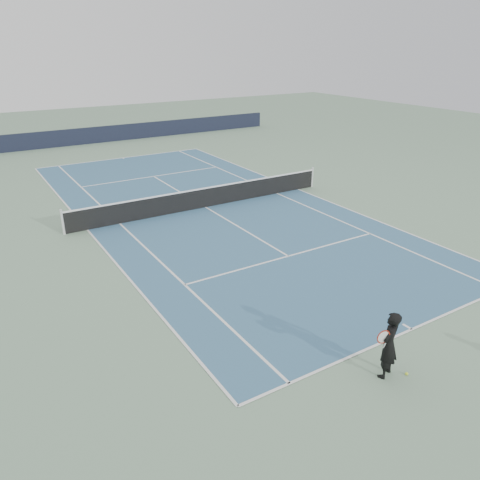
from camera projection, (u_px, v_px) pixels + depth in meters
ground at (205, 207)px, 21.88m from camera, size 80.00×80.00×0.00m
court_surface at (205, 207)px, 21.87m from camera, size 10.97×23.77×0.01m
tennis_net at (205, 197)px, 21.68m from camera, size 12.90×0.10×1.07m
windscreen_far at (96, 135)px, 35.66m from camera, size 30.00×0.25×1.20m
tennis_player at (389, 345)px, 10.54m from camera, size 0.83×0.65×1.67m
tennis_ball at (407, 374)px, 10.84m from camera, size 0.07×0.07×0.07m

